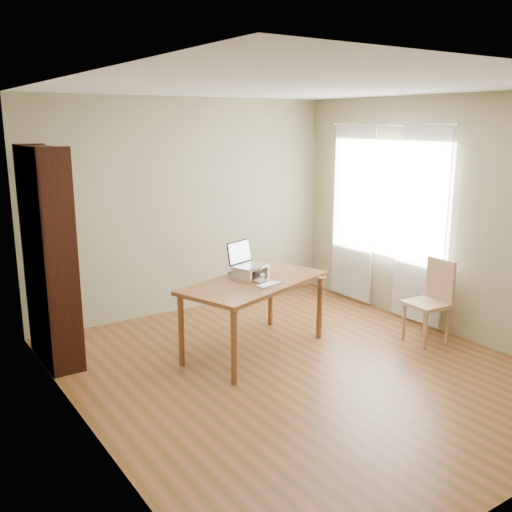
{
  "coord_description": "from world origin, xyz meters",
  "views": [
    {
      "loc": [
        -3.16,
        -3.96,
        2.3
      ],
      "look_at": [
        -0.09,
        0.6,
        1.01
      ],
      "focal_mm": 40.0,
      "sensor_mm": 36.0,
      "label": 1
    }
  ],
  "objects": [
    {
      "name": "keyboard",
      "position": [
        -0.07,
        0.4,
        0.76
      ],
      "size": [
        0.28,
        0.17,
        0.02
      ],
      "rotation": [
        0.0,
        0.0,
        0.22
      ],
      "color": "silver",
      "rests_on": "desk"
    },
    {
      "name": "laptop",
      "position": [
        -0.09,
        0.77,
        0.94
      ],
      "size": [
        0.41,
        0.39,
        0.25
      ],
      "rotation": [
        0.0,
        0.0,
        0.32
      ],
      "color": "silver",
      "rests_on": "laptop_stand"
    },
    {
      "name": "bookshelf",
      "position": [
        -1.83,
        1.55,
        1.05
      ],
      "size": [
        0.3,
        0.9,
        2.1
      ],
      "color": "black",
      "rests_on": "ground"
    },
    {
      "name": "desk",
      "position": [
        -0.09,
        0.62,
        0.66
      ],
      "size": [
        1.73,
        1.23,
        0.75
      ],
      "rotation": [
        0.0,
        0.0,
        0.32
      ],
      "color": "brown",
      "rests_on": "ground"
    },
    {
      "name": "curtains",
      "position": [
        1.92,
        0.8,
        1.17
      ],
      "size": [
        0.03,
        1.9,
        2.25
      ],
      "color": "white",
      "rests_on": "ground"
    },
    {
      "name": "room",
      "position": [
        0.03,
        0.01,
        1.3
      ],
      "size": [
        4.04,
        4.54,
        2.64
      ],
      "color": "#583C17",
      "rests_on": "ground"
    },
    {
      "name": "laptop_stand",
      "position": [
        -0.09,
        0.7,
        0.83
      ],
      "size": [
        0.32,
        0.25,
        0.13
      ],
      "rotation": [
        0.0,
        0.0,
        0.32
      ],
      "color": "silver",
      "rests_on": "desk"
    },
    {
      "name": "chair",
      "position": [
        1.64,
        -0.19,
        0.48
      ],
      "size": [
        0.42,
        0.42,
        0.89
      ],
      "rotation": [
        0.0,
        0.0,
        -0.08
      ],
      "color": "tan",
      "rests_on": "ground"
    },
    {
      "name": "cat",
      "position": [
        -0.13,
        0.73,
        0.82
      ],
      "size": [
        0.26,
        0.49,
        0.16
      ],
      "rotation": [
        0.0,
        0.0,
        0.35
      ],
      "color": "#4A433A",
      "rests_on": "desk"
    },
    {
      "name": "coaster",
      "position": [
        0.54,
        0.33,
        0.75
      ],
      "size": [
        0.11,
        0.11,
        0.01
      ],
      "primitive_type": "cylinder",
      "color": "brown",
      "rests_on": "desk"
    }
  ]
}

